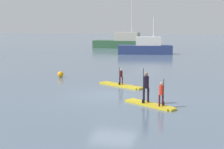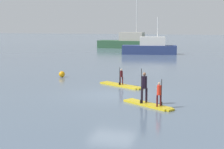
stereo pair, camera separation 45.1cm
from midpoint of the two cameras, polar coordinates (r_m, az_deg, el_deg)
The scene contains 9 objects.
ground_plane at distance 19.62m, azimuth 0.68°, elevation -3.46°, with size 240.00×240.00×0.00m, color slate.
paddleboard_near at distance 22.59m, azimuth 2.10°, elevation -1.78°, with size 3.27×2.19×0.10m.
paddler_child_solo at distance 22.47m, azimuth 2.10°, elevation -0.21°, with size 0.25×0.34×1.14m.
paddleboard_far at distance 17.32m, azimuth 6.69°, elevation -4.93°, with size 2.78×2.05×0.10m.
paddler_adult at distance 17.32m, azimuth 6.03°, elevation -1.79°, with size 0.37×0.43×1.74m.
paddler_child_front at distance 16.72m, azimuth 8.50°, elevation -2.97°, with size 0.28×0.35×1.29m.
fishing_boat_white_large at distance 58.48m, azimuth 3.09°, elevation 5.29°, with size 10.23×2.78×8.37m.
fishing_boat_green_midground at distance 46.92m, azimuth 6.52°, elevation 4.42°, with size 7.43×3.36×4.92m.
mooring_buoy_far at distance 26.57m, azimuth -7.73°, elevation 0.05°, with size 0.46×0.46×0.46m, color orange.
Camera 2 is at (5.57, -18.38, 3.98)m, focal length 55.84 mm.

